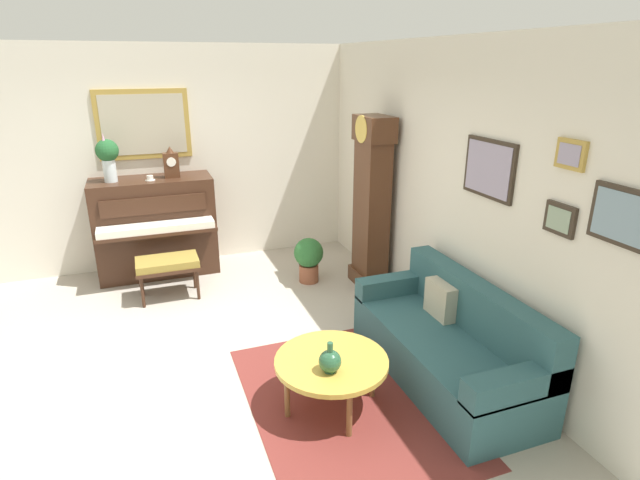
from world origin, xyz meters
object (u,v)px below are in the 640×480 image
piano_bench (167,265)px  mantel_clock (171,163)px  piano (156,227)px  couch (449,344)px  potted_plant (309,257)px  flower_vase (108,155)px  green_jug (330,361)px  grandfather_clock (371,208)px  teacup (150,179)px  coffee_table (331,363)px

piano_bench → mantel_clock: 1.29m
piano → couch: 3.90m
piano_bench → piano: bearing=-175.7°
piano_bench → mantel_clock: size_ratio=1.84×
potted_plant → piano: bearing=-118.4°
piano → flower_vase: flower_vase is taller
piano_bench → green_jug: size_ratio=2.92×
piano_bench → flower_vase: flower_vase is taller
grandfather_clock → potted_plant: size_ratio=3.62×
green_jug → potted_plant: bearing=164.6°
piano_bench → mantel_clock: bearing=165.9°
grandfather_clock → teacup: grandfather_clock is taller
grandfather_clock → mantel_clock: bearing=-120.5°
couch → green_jug: 1.19m
flower_vase → teacup: bearing=78.4°
piano → grandfather_clock: size_ratio=0.71×
grandfather_clock → couch: bearing=-5.6°
coffee_table → green_jug: (0.14, -0.07, 0.12)m
grandfather_clock → green_jug: (2.14, -1.35, -0.45)m
piano_bench → coffee_table: size_ratio=0.80×
coffee_table → mantel_clock: 3.50m
flower_vase → potted_plant: bearing=66.8°
flower_vase → potted_plant: size_ratio=1.04×
piano → piano_bench: bearing=4.3°
mantel_clock → potted_plant: (0.92, 1.45, -1.08)m
piano → flower_vase: bearing=-89.7°
couch → coffee_table: size_ratio=2.16×
piano → couch: piano is taller
couch → teacup: teacup is taller
mantel_clock → teacup: size_ratio=3.28×
piano_bench → flower_vase: (-0.79, -0.50, 1.14)m
green_jug → piano_bench: bearing=-159.5°
coffee_table → green_jug: green_jug is taller
flower_vase → teacup: 0.53m
couch → flower_vase: 4.33m
piano → potted_plant: size_ratio=2.57×
green_jug → coffee_table: bearing=154.5°
grandfather_clock → mantel_clock: grandfather_clock is taller
piano → grandfather_clock: bearing=62.3°
teacup → potted_plant: (0.83, 1.71, -0.94)m
mantel_clock → piano: bearing=-90.6°
grandfather_clock → mantel_clock: size_ratio=5.34×
teacup → piano: bearing=176.8°
mantel_clock → potted_plant: mantel_clock is taller
grandfather_clock → teacup: (-1.16, -2.38, 0.29)m
mantel_clock → flower_vase: flower_vase is taller
piano_bench → potted_plant: size_ratio=1.25×
piano_bench → grandfather_clock: size_ratio=0.34×
piano_bench → coffee_table: 2.66m
grandfather_clock → flower_vase: bearing=-113.9°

